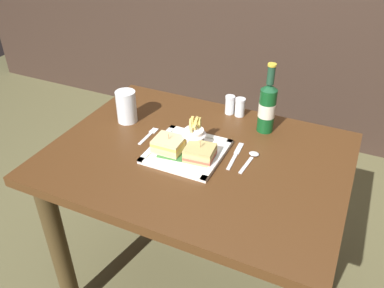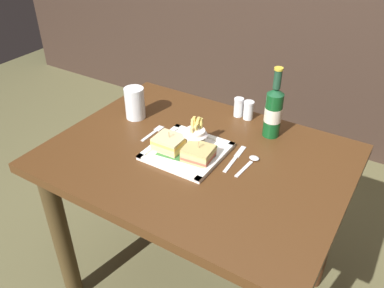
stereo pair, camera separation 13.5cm
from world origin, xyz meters
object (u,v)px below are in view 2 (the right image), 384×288
object	(u,v)px
dining_table	(197,185)
salt_shaker	(238,108)
sandwich_half_right	(198,153)
sandwich_half_left	(169,143)
knife	(236,158)
fork	(154,132)
square_plate	(187,151)
water_glass	(135,105)
beer_bottle	(273,111)
pepper_shaker	(248,111)
fries_cup	(195,134)
spoon	(251,161)

from	to	relation	value
dining_table	salt_shaker	size ratio (longest dim) A/B	13.27
sandwich_half_right	sandwich_half_left	bearing A→B (deg)	180.00
knife	fork	bearing A→B (deg)	-177.24
square_plate	salt_shaker	world-z (taller)	salt_shaker
salt_shaker	dining_table	bearing A→B (deg)	-89.20
water_glass	salt_shaker	bearing A→B (deg)	33.78
beer_bottle	fork	world-z (taller)	beer_bottle
knife	salt_shaker	world-z (taller)	salt_shaker
pepper_shaker	square_plate	bearing A→B (deg)	-103.09
water_glass	square_plate	bearing A→B (deg)	-18.70
fries_cup	beer_bottle	world-z (taller)	beer_bottle
fries_cup	pepper_shaker	bearing A→B (deg)	76.19
dining_table	sandwich_half_right	size ratio (longest dim) A/B	9.93
dining_table	fries_cup	size ratio (longest dim) A/B	9.25
beer_bottle	spoon	xyz separation A→B (m)	(0.01, -0.20, -0.10)
sandwich_half_right	salt_shaker	size ratio (longest dim) A/B	1.34
sandwich_half_right	beer_bottle	world-z (taller)	beer_bottle
sandwich_half_right	water_glass	bearing A→B (deg)	161.06
dining_table	spoon	world-z (taller)	spoon
square_plate	spoon	world-z (taller)	square_plate
water_glass	fries_cup	bearing A→B (deg)	-10.85
knife	water_glass	bearing A→B (deg)	174.84
pepper_shaker	knife	bearing A→B (deg)	-73.34
dining_table	fries_cup	distance (m)	0.20
square_plate	pepper_shaker	size ratio (longest dim) A/B	3.35
fries_cup	sandwich_half_right	bearing A→B (deg)	-51.40
water_glass	fork	size ratio (longest dim) A/B	1.03
square_plate	beer_bottle	bearing A→B (deg)	52.70
sandwich_half_right	water_glass	size ratio (longest dim) A/B	0.81
square_plate	sandwich_half_right	xyz separation A→B (m)	(0.06, -0.02, 0.03)
sandwich_half_right	beer_bottle	xyz separation A→B (m)	(0.14, 0.29, 0.07)
sandwich_half_left	knife	xyz separation A→B (m)	(0.22, 0.08, -0.03)
sandwich_half_left	fork	xyz separation A→B (m)	(-0.12, 0.07, -0.03)
sandwich_half_left	salt_shaker	bearing A→B (deg)	75.93
dining_table	pepper_shaker	distance (m)	0.36
dining_table	fork	distance (m)	0.26
beer_bottle	spoon	size ratio (longest dim) A/B	2.01
beer_bottle	salt_shaker	size ratio (longest dim) A/B	3.48
water_glass	spoon	distance (m)	0.53
knife	spoon	size ratio (longest dim) A/B	1.27
water_glass	beer_bottle	bearing A→B (deg)	17.35
sandwich_half_right	pepper_shaker	xyz separation A→B (m)	(0.02, 0.35, 0.00)
beer_bottle	salt_shaker	bearing A→B (deg)	158.69
beer_bottle	fries_cup	bearing A→B (deg)	-131.52
square_plate	salt_shaker	size ratio (longest dim) A/B	3.26
spoon	square_plate	bearing A→B (deg)	-162.18
fork	spoon	distance (m)	0.39
square_plate	water_glass	size ratio (longest dim) A/B	1.98
spoon	sandwich_half_right	bearing A→B (deg)	-149.68
sandwich_half_right	knife	size ratio (longest dim) A/B	0.61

